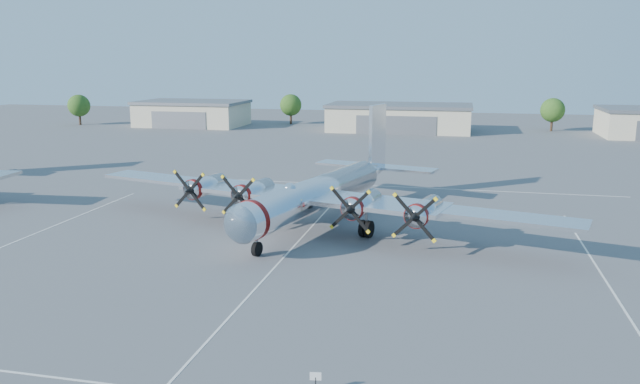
% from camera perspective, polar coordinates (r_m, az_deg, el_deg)
% --- Properties ---
extents(ground, '(260.00, 260.00, 0.00)m').
position_cam_1_polar(ground, '(48.52, -2.44, -5.03)').
color(ground, '#565658').
rests_on(ground, ground).
extents(parking_lines, '(60.00, 50.08, 0.01)m').
position_cam_1_polar(parking_lines, '(46.91, -3.01, -5.63)').
color(parking_lines, silver).
rests_on(parking_lines, ground).
extents(hangar_west, '(22.60, 14.60, 5.40)m').
position_cam_1_polar(hangar_west, '(139.52, -11.58, 7.08)').
color(hangar_west, beige).
rests_on(hangar_west, ground).
extents(hangar_center, '(28.60, 14.60, 5.40)m').
position_cam_1_polar(hangar_center, '(127.81, 7.28, 6.79)').
color(hangar_center, beige).
rests_on(hangar_center, ground).
extents(tree_far_west, '(4.80, 4.80, 6.64)m').
position_cam_1_polar(tree_far_west, '(148.09, -21.18, 7.37)').
color(tree_far_west, '#382619').
rests_on(tree_far_west, ground).
extents(tree_west, '(4.80, 4.80, 6.64)m').
position_cam_1_polar(tree_west, '(140.15, -2.69, 7.95)').
color(tree_west, '#382619').
rests_on(tree_west, ground).
extents(tree_east, '(4.80, 4.80, 6.64)m').
position_cam_1_polar(tree_east, '(134.29, 20.50, 7.02)').
color(tree_east, '#382619').
rests_on(tree_east, ground).
extents(main_bomber_b29, '(49.94, 40.06, 9.68)m').
position_cam_1_polar(main_bomber_b29, '(55.02, 0.09, -2.95)').
color(main_bomber_b29, white).
rests_on(main_bomber_b29, ground).
extents(info_placard, '(0.51, 0.11, 0.97)m').
position_cam_1_polar(info_placard, '(28.23, -0.41, -16.68)').
color(info_placard, black).
rests_on(info_placard, ground).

